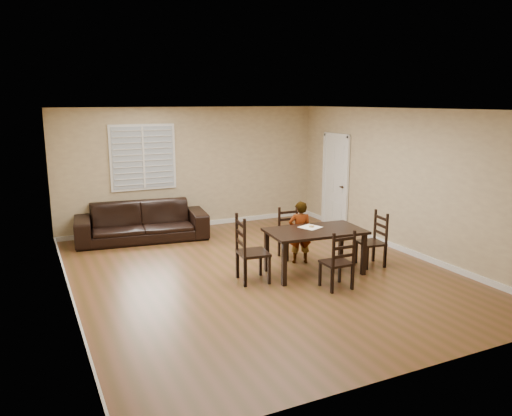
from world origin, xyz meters
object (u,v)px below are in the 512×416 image
at_px(chair_left, 245,252).
at_px(donut, 311,226).
at_px(chair_near, 289,234).
at_px(sofa, 142,222).
at_px(child, 300,232).
at_px(chair_far, 341,263).
at_px(chair_right, 377,241).
at_px(dining_table, 315,235).

xyz_separation_m(chair_left, donut, (1.26, 0.07, 0.27)).
bearing_deg(chair_near, chair_left, -143.58).
height_order(chair_left, donut, chair_left).
relative_size(chair_near, chair_left, 0.85).
height_order(donut, sofa, donut).
bearing_deg(child, chair_near, -75.29).
height_order(chair_near, sofa, chair_near).
bearing_deg(child, chair_far, 104.29).
relative_size(child, sofa, 0.42).
xyz_separation_m(chair_right, donut, (-1.17, 0.28, 0.33)).
height_order(chair_right, child, child).
distance_m(chair_near, chair_far, 1.85).
bearing_deg(chair_right, chair_left, -87.84).
xyz_separation_m(dining_table, chair_right, (1.20, -0.11, -0.22)).
bearing_deg(child, chair_left, 38.94).
bearing_deg(chair_far, sofa, -62.74).
height_order(chair_left, chair_right, chair_left).
bearing_deg(chair_near, donut, -91.21).
bearing_deg(sofa, chair_right, -38.20).
bearing_deg(child, donut, 106.80).
xyz_separation_m(chair_near, chair_left, (-1.30, -0.90, 0.07)).
xyz_separation_m(chair_near, chair_far, (-0.14, -1.84, 0.00)).
distance_m(dining_table, chair_left, 1.24).
height_order(dining_table, child, child).
bearing_deg(dining_table, sofa, 128.05).
distance_m(chair_near, child, 0.45).
distance_m(chair_far, chair_left, 1.50).
bearing_deg(chair_near, chair_far, -92.53).
distance_m(dining_table, child, 0.59).
height_order(dining_table, chair_right, chair_right).
relative_size(chair_left, child, 0.97).
bearing_deg(chair_left, child, -62.78).
bearing_deg(chair_right, chair_near, -127.39).
bearing_deg(chair_near, sofa, 136.28).
relative_size(chair_near, child, 0.83).
bearing_deg(donut, chair_far, -95.48).
height_order(chair_left, child, child).
height_order(dining_table, chair_near, chair_near).
xyz_separation_m(chair_near, sofa, (-2.22, 2.26, -0.04)).
height_order(chair_left, sofa, chair_left).
height_order(chair_near, child, child).
bearing_deg(chair_far, donut, -95.04).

